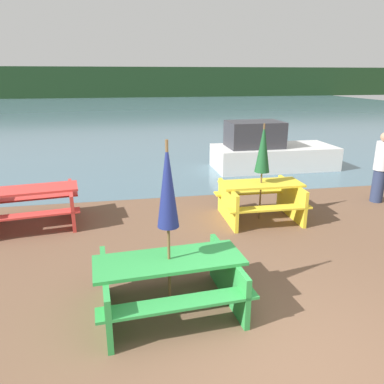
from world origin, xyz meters
The scene contains 10 objects.
ground_plane centered at (0.00, 0.00, 0.00)m, with size 60.00×60.00×0.00m, color brown.
water centered at (0.00, 31.01, 0.00)m, with size 60.00×50.00×0.00m.
far_treeline centered at (0.00, 51.01, 2.00)m, with size 80.00×1.60×4.00m.
picnic_table_green centered at (-1.05, 1.36, 0.45)m, with size 1.99×1.52×0.72m.
picnic_table_yellow centered at (1.25, 4.22, 0.47)m, with size 1.71×1.40×0.80m.
picnic_table_red centered at (-3.43, 4.74, 0.47)m, with size 2.03×1.62×0.78m.
umbrella_darkgreen centered at (1.25, 4.22, 1.51)m, with size 0.31×0.31×2.02m.
umbrella_navy centered at (-1.05, 1.36, 1.68)m, with size 0.27×0.27×2.24m.
boat centered at (3.15, 8.47, 0.56)m, with size 3.92×1.73×1.54m.
person centered at (4.45, 4.76, 0.85)m, with size 0.34×0.34×1.68m.
Camera 1 is at (-1.56, -2.87, 2.94)m, focal length 35.00 mm.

